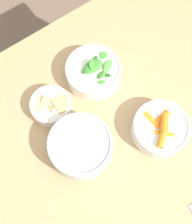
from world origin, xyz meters
name	(u,v)px	position (x,y,z in m)	size (l,w,h in m)	color
ground_plane	(113,169)	(0.00, 0.00, 0.00)	(10.00, 10.00, 0.00)	brown
dining_table	(123,132)	(0.00, 0.00, 0.61)	(0.96, 0.79, 0.75)	tan
bowl_carrots	(161,128)	(-0.05, 0.08, 0.78)	(0.15, 0.15, 0.07)	silver
bowl_greens	(93,72)	(0.00, -0.16, 0.78)	(0.16, 0.16, 0.08)	silver
bowl_beans_hotdog	(81,148)	(0.16, 0.00, 0.78)	(0.17, 0.17, 0.07)	silver
bowl_cookies	(51,106)	(0.16, -0.15, 0.77)	(0.12, 0.12, 0.04)	silver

